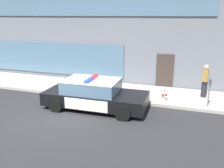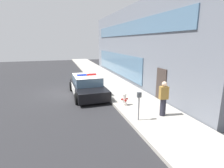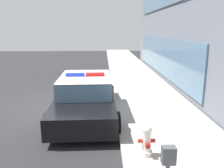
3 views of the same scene
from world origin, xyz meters
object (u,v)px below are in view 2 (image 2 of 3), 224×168
at_px(parking_meter, 139,101).
at_px(pedestrian_on_sidewalk, 163,99).
at_px(fire_hydrant, 125,99).
at_px(police_cruiser, 87,86).

bearing_deg(parking_meter, pedestrian_on_sidewalk, 95.93).
bearing_deg(parking_meter, fire_hydrant, 176.63).
bearing_deg(pedestrian_on_sidewalk, police_cruiser, -141.27).
distance_m(police_cruiser, fire_hydrant, 3.43).
relative_size(fire_hydrant, parking_meter, 0.54).
relative_size(police_cruiser, fire_hydrant, 6.68).
bearing_deg(police_cruiser, fire_hydrant, 26.97).
height_order(pedestrian_on_sidewalk, parking_meter, pedestrian_on_sidewalk).
distance_m(pedestrian_on_sidewalk, parking_meter, 1.37).
height_order(police_cruiser, parking_meter, police_cruiser).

